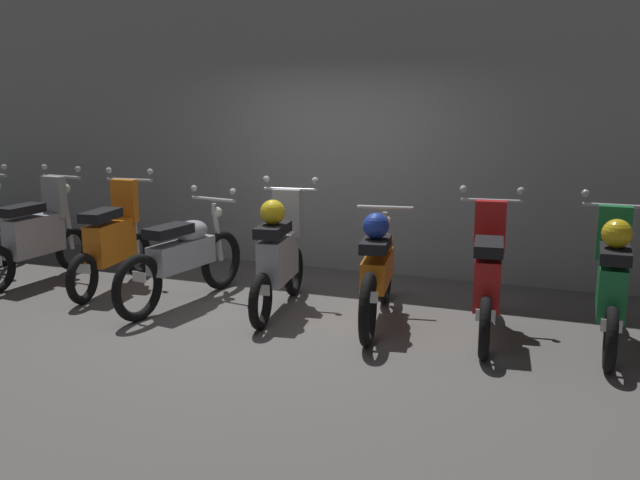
# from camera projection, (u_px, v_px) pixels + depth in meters

# --- Properties ---
(ground_plane) EXTENTS (80.00, 80.00, 0.00)m
(ground_plane) POSITION_uv_depth(u_px,v_px,m) (269.00, 317.00, 7.01)
(ground_plane) COLOR #565451
(back_wall) EXTENTS (16.15, 0.30, 3.35)m
(back_wall) POSITION_uv_depth(u_px,v_px,m) (343.00, 131.00, 8.67)
(back_wall) COLOR gray
(back_wall) RESTS_ON ground
(motorbike_slot_1) EXTENTS (0.59, 1.68, 1.29)m
(motorbike_slot_1) POSITION_uv_depth(u_px,v_px,m) (37.00, 235.00, 8.26)
(motorbike_slot_1) COLOR black
(motorbike_slot_1) RESTS_ON ground
(motorbike_slot_2) EXTENTS (0.59, 1.68, 1.29)m
(motorbike_slot_2) POSITION_uv_depth(u_px,v_px,m) (113.00, 241.00, 7.94)
(motorbike_slot_2) COLOR black
(motorbike_slot_2) RESTS_ON ground
(motorbike_slot_3) EXTENTS (0.58, 1.94, 1.15)m
(motorbike_slot_3) POSITION_uv_depth(u_px,v_px,m) (184.00, 256.00, 7.39)
(motorbike_slot_3) COLOR black
(motorbike_slot_3) RESTS_ON ground
(motorbike_slot_4) EXTENTS (0.59, 1.68, 1.29)m
(motorbike_slot_4) POSITION_uv_depth(u_px,v_px,m) (279.00, 255.00, 7.13)
(motorbike_slot_4) COLOR black
(motorbike_slot_4) RESTS_ON ground
(motorbike_slot_5) EXTENTS (0.57, 1.94, 1.08)m
(motorbike_slot_5) POSITION_uv_depth(u_px,v_px,m) (378.00, 268.00, 6.77)
(motorbike_slot_5) COLOR black
(motorbike_slot_5) RESTS_ON ground
(motorbike_slot_6) EXTENTS (0.59, 1.68, 1.29)m
(motorbike_slot_6) POSITION_uv_depth(u_px,v_px,m) (487.00, 278.00, 6.41)
(motorbike_slot_6) COLOR black
(motorbike_slot_6) RESTS_ON ground
(motorbike_slot_7) EXTENTS (0.59, 1.68, 1.29)m
(motorbike_slot_7) POSITION_uv_depth(u_px,v_px,m) (612.00, 282.00, 6.11)
(motorbike_slot_7) COLOR black
(motorbike_slot_7) RESTS_ON ground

